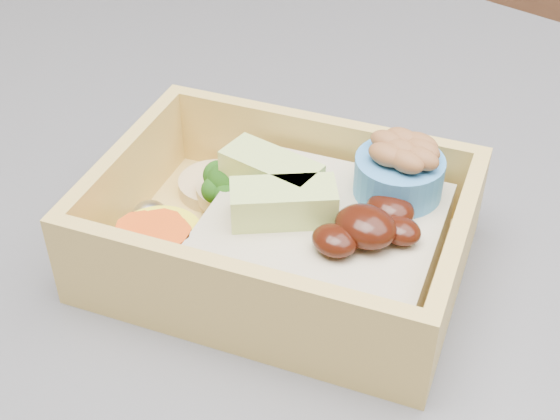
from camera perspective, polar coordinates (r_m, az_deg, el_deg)
The scene contains 1 object.
bento_box at distance 0.39m, azimuth 0.96°, elevation -1.35°, with size 0.21×0.18×0.07m.
Camera 1 is at (0.14, -0.27, 1.19)m, focal length 50.00 mm.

